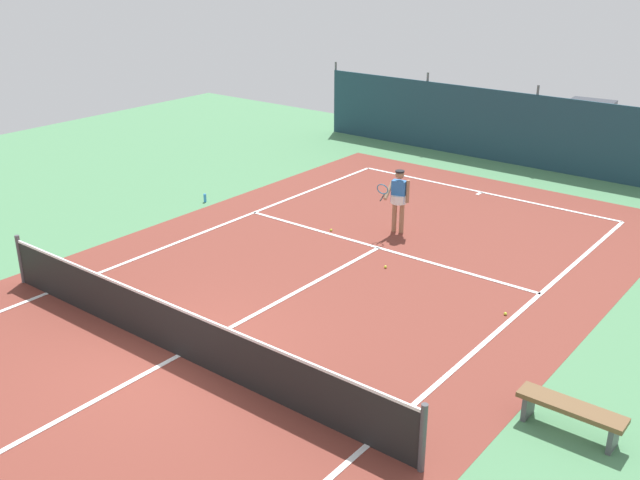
{
  "coord_description": "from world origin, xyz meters",
  "views": [
    {
      "loc": [
        9.03,
        -7.41,
        6.83
      ],
      "look_at": [
        -0.07,
        4.18,
        0.9
      ],
      "focal_mm": 41.13,
      "sensor_mm": 36.0,
      "label": 1
    }
  ],
  "objects_px": {
    "tennis_player": "(398,197)",
    "tennis_ball_midcourt": "(331,230)",
    "tennis_net": "(177,331)",
    "tennis_ball_by_sideline": "(505,314)",
    "water_bottle": "(205,198)",
    "courtside_bench": "(571,411)",
    "parked_car": "(586,126)",
    "tennis_ball_near_player": "(385,267)"
  },
  "relations": [
    {
      "from": "tennis_ball_by_sideline",
      "to": "parked_car",
      "type": "relative_size",
      "value": 0.02
    },
    {
      "from": "tennis_player",
      "to": "tennis_ball_by_sideline",
      "type": "xyz_separation_m",
      "value": [
        4.16,
        -2.53,
        -0.93
      ]
    },
    {
      "from": "tennis_player",
      "to": "tennis_ball_by_sideline",
      "type": "height_order",
      "value": "tennis_player"
    },
    {
      "from": "tennis_ball_near_player",
      "to": "parked_car",
      "type": "relative_size",
      "value": 0.02
    },
    {
      "from": "tennis_player",
      "to": "courtside_bench",
      "type": "xyz_separation_m",
      "value": [
        6.54,
        -5.46,
        -0.59
      ]
    },
    {
      "from": "tennis_player",
      "to": "tennis_ball_by_sideline",
      "type": "distance_m",
      "value": 4.96
    },
    {
      "from": "parked_car",
      "to": "tennis_ball_by_sideline",
      "type": "bearing_deg",
      "value": -80.93
    },
    {
      "from": "tennis_player",
      "to": "tennis_ball_near_player",
      "type": "height_order",
      "value": "tennis_player"
    },
    {
      "from": "tennis_ball_near_player",
      "to": "parked_car",
      "type": "height_order",
      "value": "parked_car"
    },
    {
      "from": "tennis_net",
      "to": "courtside_bench",
      "type": "xyz_separation_m",
      "value": [
        6.31,
        2.13,
        -0.14
      ]
    },
    {
      "from": "tennis_net",
      "to": "tennis_ball_midcourt",
      "type": "relative_size",
      "value": 153.33
    },
    {
      "from": "tennis_ball_midcourt",
      "to": "courtside_bench",
      "type": "distance_m",
      "value": 9.09
    },
    {
      "from": "tennis_net",
      "to": "tennis_ball_midcourt",
      "type": "xyz_separation_m",
      "value": [
        -1.6,
        6.6,
        -0.48
      ]
    },
    {
      "from": "parked_car",
      "to": "tennis_player",
      "type": "bearing_deg",
      "value": -98.75
    },
    {
      "from": "water_bottle",
      "to": "tennis_ball_midcourt",
      "type": "bearing_deg",
      "value": 5.29
    },
    {
      "from": "tennis_ball_midcourt",
      "to": "tennis_ball_by_sideline",
      "type": "relative_size",
      "value": 1.0
    },
    {
      "from": "tennis_ball_midcourt",
      "to": "tennis_ball_by_sideline",
      "type": "bearing_deg",
      "value": -15.51
    },
    {
      "from": "tennis_net",
      "to": "parked_car",
      "type": "distance_m",
      "value": 18.82
    },
    {
      "from": "tennis_ball_near_player",
      "to": "tennis_ball_midcourt",
      "type": "height_order",
      "value": "same"
    },
    {
      "from": "tennis_player",
      "to": "courtside_bench",
      "type": "distance_m",
      "value": 8.53
    },
    {
      "from": "courtside_bench",
      "to": "parked_car",
      "type": "bearing_deg",
      "value": 108.97
    },
    {
      "from": "tennis_player",
      "to": "tennis_ball_near_player",
      "type": "bearing_deg",
      "value": 104.77
    },
    {
      "from": "tennis_ball_near_player",
      "to": "water_bottle",
      "type": "relative_size",
      "value": 0.28
    },
    {
      "from": "tennis_net",
      "to": "tennis_ball_by_sideline",
      "type": "xyz_separation_m",
      "value": [
        3.94,
        5.06,
        -0.48
      ]
    },
    {
      "from": "parked_car",
      "to": "water_bottle",
      "type": "bearing_deg",
      "value": -121.66
    },
    {
      "from": "tennis_ball_midcourt",
      "to": "tennis_ball_by_sideline",
      "type": "distance_m",
      "value": 5.74
    },
    {
      "from": "tennis_ball_by_sideline",
      "to": "tennis_ball_near_player",
      "type": "bearing_deg",
      "value": 171.96
    },
    {
      "from": "parked_car",
      "to": "courtside_bench",
      "type": "bearing_deg",
      "value": -75.68
    },
    {
      "from": "water_bottle",
      "to": "courtside_bench",
      "type": "bearing_deg",
      "value": -18.52
    },
    {
      "from": "tennis_ball_midcourt",
      "to": "water_bottle",
      "type": "bearing_deg",
      "value": -174.71
    },
    {
      "from": "tennis_ball_midcourt",
      "to": "courtside_bench",
      "type": "height_order",
      "value": "courtside_bench"
    },
    {
      "from": "water_bottle",
      "to": "parked_car",
      "type": "bearing_deg",
      "value": 62.99
    },
    {
      "from": "courtside_bench",
      "to": "tennis_player",
      "type": "bearing_deg",
      "value": 140.15
    },
    {
      "from": "tennis_ball_near_player",
      "to": "tennis_ball_by_sideline",
      "type": "height_order",
      "value": "same"
    },
    {
      "from": "tennis_ball_midcourt",
      "to": "water_bottle",
      "type": "distance_m",
      "value": 4.27
    },
    {
      "from": "tennis_ball_midcourt",
      "to": "parked_car",
      "type": "distance_m",
      "value": 12.43
    },
    {
      "from": "tennis_ball_near_player",
      "to": "tennis_player",
      "type": "bearing_deg",
      "value": 116.08
    },
    {
      "from": "tennis_player",
      "to": "courtside_bench",
      "type": "relative_size",
      "value": 1.03
    },
    {
      "from": "tennis_ball_by_sideline",
      "to": "water_bottle",
      "type": "bearing_deg",
      "value": 173.34
    },
    {
      "from": "parked_car",
      "to": "water_bottle",
      "type": "relative_size",
      "value": 18.05
    },
    {
      "from": "tennis_player",
      "to": "tennis_ball_midcourt",
      "type": "relative_size",
      "value": 24.85
    },
    {
      "from": "tennis_ball_near_player",
      "to": "courtside_bench",
      "type": "bearing_deg",
      "value": -31.44
    }
  ]
}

